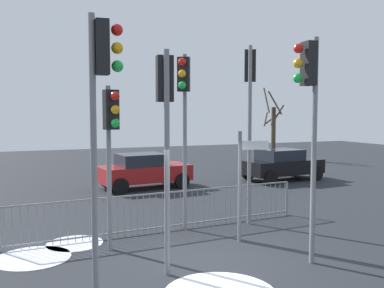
{
  "coord_description": "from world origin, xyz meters",
  "views": [
    {
      "loc": [
        -3.72,
        -8.01,
        3.23
      ],
      "look_at": [
        0.95,
        3.3,
        2.31
      ],
      "focal_mm": 40.26,
      "sensor_mm": 36.0,
      "label": 1
    }
  ],
  "objects_px": {
    "bare_tree_left": "(273,128)",
    "traffic_light_mid_right": "(250,95)",
    "traffic_light_foreground_left": "(101,93)",
    "car_black_far": "(282,164)",
    "direction_sign_post": "(242,180)",
    "traffic_light_rear_left": "(165,111)",
    "traffic_light_mid_left": "(184,102)",
    "car_red_mid": "(144,170)",
    "traffic_light_rear_right": "(309,99)",
    "traffic_light_foreground_right": "(111,131)"
  },
  "relations": [
    {
      "from": "traffic_light_mid_right",
      "to": "traffic_light_foreground_left",
      "type": "relative_size",
      "value": 1.05
    },
    {
      "from": "traffic_light_mid_left",
      "to": "car_red_mid",
      "type": "relative_size",
      "value": 1.21
    },
    {
      "from": "traffic_light_foreground_right",
      "to": "traffic_light_mid_right",
      "type": "bearing_deg",
      "value": -176.67
    },
    {
      "from": "traffic_light_rear_left",
      "to": "traffic_light_mid_left",
      "type": "bearing_deg",
      "value": 68.02
    },
    {
      "from": "traffic_light_foreground_left",
      "to": "car_black_far",
      "type": "height_order",
      "value": "traffic_light_foreground_left"
    },
    {
      "from": "car_black_far",
      "to": "traffic_light_mid_right",
      "type": "bearing_deg",
      "value": -136.23
    },
    {
      "from": "traffic_light_foreground_right",
      "to": "car_red_mid",
      "type": "bearing_deg",
      "value": -121.71
    },
    {
      "from": "car_black_far",
      "to": "bare_tree_left",
      "type": "relative_size",
      "value": 0.81
    },
    {
      "from": "traffic_light_mid_right",
      "to": "bare_tree_left",
      "type": "bearing_deg",
      "value": 84.06
    },
    {
      "from": "traffic_light_foreground_left",
      "to": "car_black_far",
      "type": "distance_m",
      "value": 14.45
    },
    {
      "from": "traffic_light_rear_right",
      "to": "traffic_light_mid_right",
      "type": "xyz_separation_m",
      "value": [
        0.59,
        3.44,
        0.22
      ]
    },
    {
      "from": "car_black_far",
      "to": "bare_tree_left",
      "type": "xyz_separation_m",
      "value": [
        4.64,
        7.89,
        1.35
      ]
    },
    {
      "from": "car_black_far",
      "to": "traffic_light_mid_left",
      "type": "bearing_deg",
      "value": -145.07
    },
    {
      "from": "traffic_light_rear_left",
      "to": "traffic_light_mid_left",
      "type": "relative_size",
      "value": 0.93
    },
    {
      "from": "traffic_light_foreground_left",
      "to": "car_red_mid",
      "type": "relative_size",
      "value": 1.23
    },
    {
      "from": "direction_sign_post",
      "to": "traffic_light_rear_left",
      "type": "bearing_deg",
      "value": -141.6
    },
    {
      "from": "traffic_light_rear_right",
      "to": "car_red_mid",
      "type": "xyz_separation_m",
      "value": [
        -0.66,
        10.13,
        -2.72
      ]
    },
    {
      "from": "traffic_light_rear_left",
      "to": "traffic_light_mid_right",
      "type": "distance_m",
      "value": 4.49
    },
    {
      "from": "traffic_light_mid_left",
      "to": "car_red_mid",
      "type": "bearing_deg",
      "value": -66.14
    },
    {
      "from": "traffic_light_mid_left",
      "to": "car_black_far",
      "type": "xyz_separation_m",
      "value": [
        7.44,
        6.34,
        -2.72
      ]
    },
    {
      "from": "traffic_light_mid_right",
      "to": "car_black_far",
      "type": "height_order",
      "value": "traffic_light_mid_right"
    },
    {
      "from": "bare_tree_left",
      "to": "traffic_light_mid_right",
      "type": "bearing_deg",
      "value": -125.31
    },
    {
      "from": "traffic_light_mid_right",
      "to": "car_red_mid",
      "type": "distance_m",
      "value": 7.41
    },
    {
      "from": "traffic_light_rear_left",
      "to": "direction_sign_post",
      "type": "distance_m",
      "value": 3.22
    },
    {
      "from": "traffic_light_mid_left",
      "to": "traffic_light_foreground_left",
      "type": "xyz_separation_m",
      "value": [
        -2.83,
        -3.44,
        0.06
      ]
    },
    {
      "from": "car_red_mid",
      "to": "direction_sign_post",
      "type": "bearing_deg",
      "value": -94.51
    },
    {
      "from": "traffic_light_mid_right",
      "to": "car_red_mid",
      "type": "relative_size",
      "value": 1.29
    },
    {
      "from": "traffic_light_rear_left",
      "to": "traffic_light_mid_right",
      "type": "height_order",
      "value": "traffic_light_mid_right"
    },
    {
      "from": "traffic_light_mid_right",
      "to": "traffic_light_foreground_left",
      "type": "distance_m",
      "value": 6.04
    },
    {
      "from": "traffic_light_rear_left",
      "to": "car_red_mid",
      "type": "distance_m",
      "value": 10.03
    },
    {
      "from": "traffic_light_mid_right",
      "to": "traffic_light_mid_left",
      "type": "distance_m",
      "value": 2.08
    },
    {
      "from": "traffic_light_mid_left",
      "to": "direction_sign_post",
      "type": "bearing_deg",
      "value": 155.93
    },
    {
      "from": "traffic_light_mid_left",
      "to": "direction_sign_post",
      "type": "height_order",
      "value": "traffic_light_mid_left"
    },
    {
      "from": "traffic_light_rear_right",
      "to": "car_black_far",
      "type": "relative_size",
      "value": 1.21
    },
    {
      "from": "direction_sign_post",
      "to": "car_black_far",
      "type": "relative_size",
      "value": 0.7
    },
    {
      "from": "traffic_light_rear_right",
      "to": "traffic_light_foreground_right",
      "type": "bearing_deg",
      "value": 61.69
    },
    {
      "from": "traffic_light_foreground_left",
      "to": "bare_tree_left",
      "type": "height_order",
      "value": "bare_tree_left"
    },
    {
      "from": "traffic_light_mid_left",
      "to": "car_black_far",
      "type": "relative_size",
      "value": 1.21
    },
    {
      "from": "traffic_light_rear_left",
      "to": "bare_tree_left",
      "type": "height_order",
      "value": "bare_tree_left"
    },
    {
      "from": "direction_sign_post",
      "to": "traffic_light_foreground_right",
      "type": "bearing_deg",
      "value": -177.05
    },
    {
      "from": "traffic_light_rear_left",
      "to": "traffic_light_foreground_left",
      "type": "distance_m",
      "value": 1.61
    },
    {
      "from": "traffic_light_rear_left",
      "to": "traffic_light_foreground_right",
      "type": "bearing_deg",
      "value": 118.98
    },
    {
      "from": "direction_sign_post",
      "to": "car_black_far",
      "type": "height_order",
      "value": "direction_sign_post"
    },
    {
      "from": "traffic_light_foreground_left",
      "to": "bare_tree_left",
      "type": "xyz_separation_m",
      "value": [
        14.9,
        17.67,
        -1.42
      ]
    },
    {
      "from": "traffic_light_rear_right",
      "to": "traffic_light_mid_left",
      "type": "bearing_deg",
      "value": 28.77
    },
    {
      "from": "traffic_light_rear_left",
      "to": "car_black_far",
      "type": "height_order",
      "value": "traffic_light_rear_left"
    },
    {
      "from": "direction_sign_post",
      "to": "bare_tree_left",
      "type": "relative_size",
      "value": 0.56
    },
    {
      "from": "traffic_light_foreground_right",
      "to": "direction_sign_post",
      "type": "xyz_separation_m",
      "value": [
        3.16,
        -0.45,
        -1.25
      ]
    },
    {
      "from": "traffic_light_mid_left",
      "to": "traffic_light_rear_right",
      "type": "bearing_deg",
      "value": 144.48
    },
    {
      "from": "traffic_light_mid_left",
      "to": "bare_tree_left",
      "type": "bearing_deg",
      "value": -99.61
    }
  ]
}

